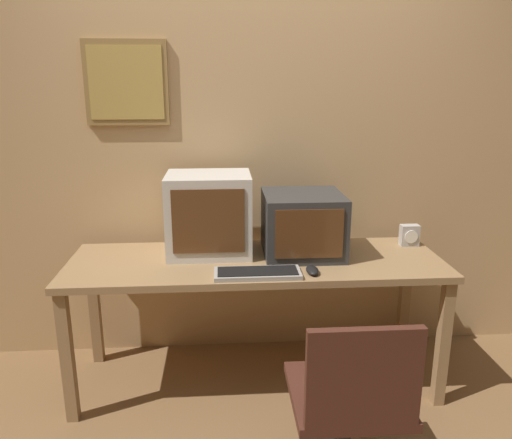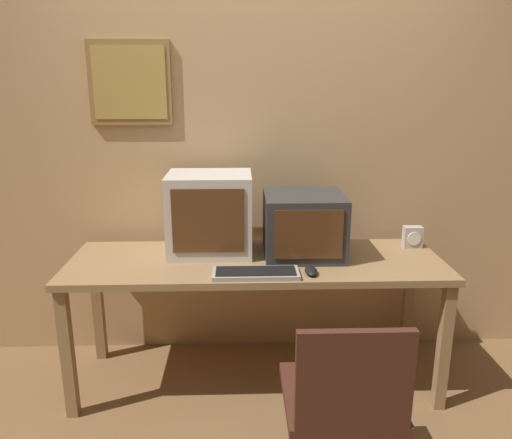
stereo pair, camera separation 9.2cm
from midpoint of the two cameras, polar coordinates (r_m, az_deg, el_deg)
wall_back at (r=2.93m, az=-1.59°, el=9.06°), size 8.00×0.08×2.60m
desk at (r=2.67m, az=-0.99°, el=-6.09°), size 1.96×0.65×0.73m
monitor_left at (r=2.70m, az=-6.36°, el=0.62°), size 0.45×0.37×0.44m
monitor_right at (r=2.69m, az=4.38°, el=-0.52°), size 0.42×0.42×0.33m
keyboard_main at (r=2.42m, az=-0.92°, el=-6.16°), size 0.42×0.16×0.03m
mouse_near_keyboard at (r=2.46m, az=5.38°, el=-5.79°), size 0.06×0.12×0.03m
desk_clock at (r=2.96m, az=16.28°, el=-1.75°), size 0.10×0.06×0.12m
office_chair at (r=2.14m, az=9.30°, el=-21.47°), size 0.47×0.47×0.82m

